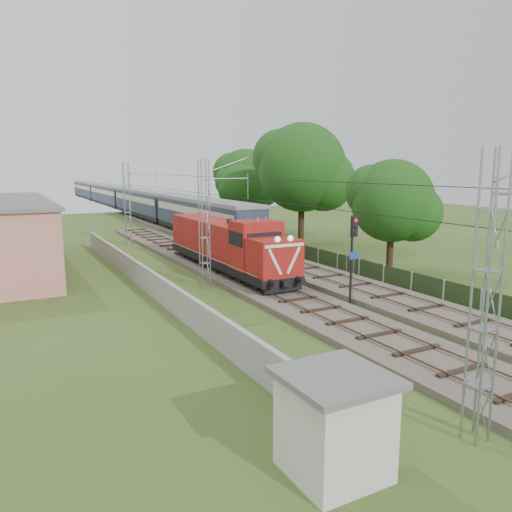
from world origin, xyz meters
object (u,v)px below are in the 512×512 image
locomotive (227,244)px  coach_rake (125,197)px  relay_hut (334,424)px  signal_post (353,244)px

locomotive → coach_rake: bearing=84.6°
locomotive → relay_hut: bearing=-108.0°
signal_post → relay_hut: bearing=-129.8°
locomotive → relay_hut: 23.90m
signal_post → relay_hut: size_ratio=1.91×
coach_rake → relay_hut: (-12.40, -75.45, -1.29)m
coach_rake → signal_post: 63.46m
coach_rake → locomotive: bearing=-95.4°
signal_post → relay_hut: 15.80m
locomotive → signal_post: size_ratio=3.25×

